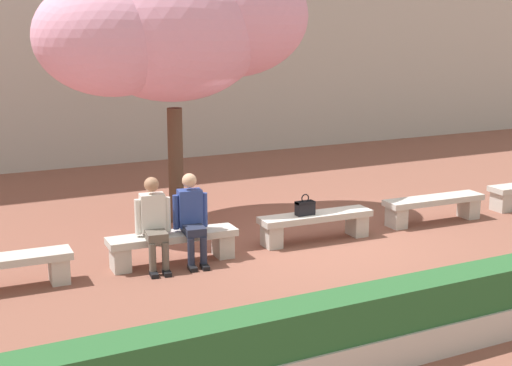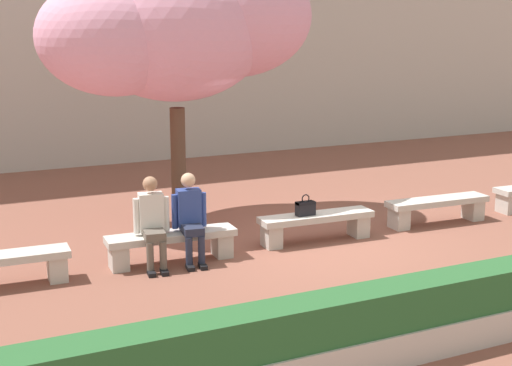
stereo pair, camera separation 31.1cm
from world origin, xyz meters
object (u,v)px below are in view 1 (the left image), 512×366
(stone_bench_center, at_px, (316,222))
(person_seated_left, at_px, (154,220))
(stone_bench_near_west, at_px, (173,243))
(person_seated_right, at_px, (192,215))
(handbag, at_px, (305,207))
(stone_bench_near_east, at_px, (434,205))
(cherry_tree_main, at_px, (177,27))

(stone_bench_center, bearing_deg, person_seated_left, -178.88)
(stone_bench_near_west, height_order, person_seated_right, person_seated_right)
(person_seated_left, height_order, handbag, person_seated_left)
(stone_bench_near_west, xyz_separation_m, stone_bench_center, (2.40, 0.00, 0.00))
(person_seated_right, bearing_deg, stone_bench_near_west, 169.03)
(person_seated_left, relative_size, handbag, 3.81)
(stone_bench_near_east, bearing_deg, handbag, -179.98)
(stone_bench_near_west, bearing_deg, person_seated_left, -169.80)
(stone_bench_near_west, relative_size, person_seated_right, 1.47)
(person_seated_left, height_order, person_seated_right, same)
(stone_bench_near_east, distance_m, handbag, 2.61)
(person_seated_right, bearing_deg, stone_bench_near_east, 0.67)
(person_seated_left, bearing_deg, cherry_tree_main, 59.96)
(person_seated_left, bearing_deg, stone_bench_near_east, 0.59)
(person_seated_left, xyz_separation_m, cherry_tree_main, (1.22, 2.11, 2.62))
(person_seated_left, bearing_deg, stone_bench_center, 1.12)
(person_seated_left, distance_m, person_seated_right, 0.57)
(stone_bench_near_west, bearing_deg, handbag, -0.02)
(stone_bench_near_west, distance_m, stone_bench_center, 2.40)
(stone_bench_near_east, height_order, handbag, handbag)
(stone_bench_center, distance_m, cherry_tree_main, 3.93)
(stone_bench_near_west, relative_size, stone_bench_near_east, 1.00)
(person_seated_left, distance_m, cherry_tree_main, 3.58)
(stone_bench_center, height_order, cherry_tree_main, cherry_tree_main)
(person_seated_left, bearing_deg, person_seated_right, -0.00)
(stone_bench_near_west, bearing_deg, stone_bench_near_east, 0.00)
(person_seated_left, bearing_deg, handbag, 1.20)
(stone_bench_near_east, xyz_separation_m, person_seated_left, (-5.09, -0.05, 0.39))
(handbag, bearing_deg, person_seated_left, -178.80)
(stone_bench_near_east, bearing_deg, stone_bench_center, 180.00)
(stone_bench_center, relative_size, person_seated_left, 1.47)
(person_seated_right, bearing_deg, stone_bench_center, 1.42)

